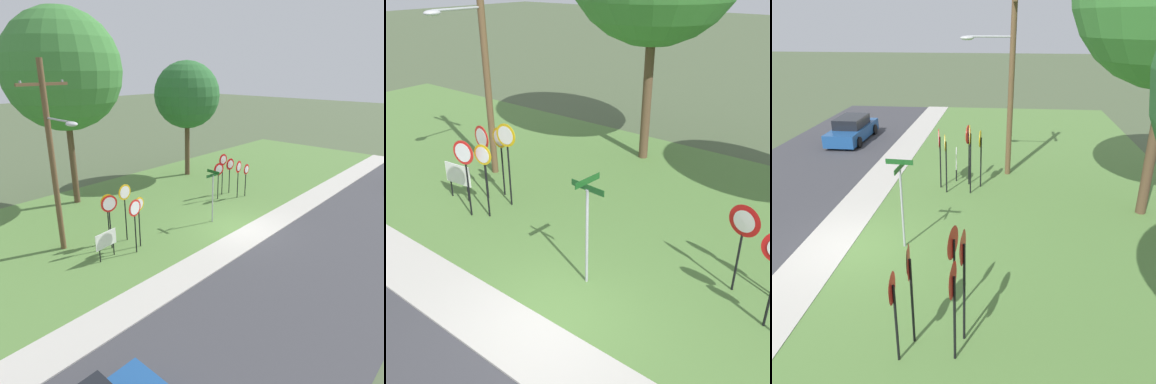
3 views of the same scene
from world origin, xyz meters
TOP-DOWN VIEW (x-y plane):
  - ground_plane at (0.00, 0.00)m, footprint 160.00×160.00m
  - road_asphalt at (0.00, -4.80)m, footprint 44.00×6.40m
  - sidewalk_strip at (0.00, -0.80)m, footprint 44.00×1.60m
  - grass_median at (0.00, 6.00)m, footprint 44.00×12.00m
  - stop_sign_near_left at (-4.62, 3.28)m, footprint 0.74×0.12m
  - stop_sign_near_right at (-5.34, 3.65)m, footprint 0.68×0.10m
  - stop_sign_far_left at (-4.60, 2.31)m, footprint 0.63×0.13m
  - stop_sign_far_center at (-5.10, 2.00)m, footprint 0.74×0.16m
  - stop_sign_far_right at (-5.60, 3.13)m, footprint 0.76×0.14m
  - yield_sign_near_left at (2.76, 3.55)m, footprint 0.77×0.18m
  - yield_sign_near_right at (4.34, 2.58)m, footprint 0.66×0.11m
  - yield_sign_far_left at (3.59, 3.87)m, footprint 0.74×0.11m
  - yield_sign_far_right at (3.77, 2.79)m, footprint 0.76×0.16m
  - yield_sign_center at (4.18, 3.73)m, footprint 0.75×0.12m
  - street_name_post at (-0.20, 1.64)m, footprint 0.96×0.82m
  - utility_pole at (-7.08, 4.64)m, footprint 2.10×2.28m
  - notice_board at (-6.29, 2.54)m, footprint 1.10×0.15m
  - oak_tree_left at (-3.44, 9.66)m, footprint 6.49×6.49m
  - oak_tree_right at (5.54, 8.75)m, footprint 4.75×4.75m

SIDE VIEW (x-z plane):
  - ground_plane at x=0.00m, z-range 0.00..0.00m
  - road_asphalt at x=0.00m, z-range 0.00..0.01m
  - grass_median at x=0.00m, z-range 0.00..0.04m
  - sidewalk_strip at x=0.00m, z-range 0.00..0.06m
  - notice_board at x=-6.29m, z-range 0.25..1.50m
  - yield_sign_near_right at x=4.34m, z-range 0.54..2.65m
  - street_name_post at x=-0.20m, z-range 0.32..3.15m
  - stop_sign_far_left at x=-4.60m, z-range 0.56..2.96m
  - yield_sign_center at x=4.18m, z-range 0.60..2.92m
  - yield_sign_near_left at x=2.76m, z-range 0.61..2.93m
  - stop_sign_near_right at x=-5.34m, z-range 0.58..3.00m
  - yield_sign_far_right at x=3.77m, z-range 0.63..3.03m
  - stop_sign_far_center at x=-5.10m, z-range 0.61..3.12m
  - stop_sign_far_right at x=-5.60m, z-range 0.63..3.19m
  - yield_sign_far_left at x=3.59m, z-range 0.71..3.40m
  - stop_sign_near_left at x=-4.62m, z-range 0.68..3.48m
  - utility_pole at x=-7.08m, z-range 0.38..8.54m
  - oak_tree_right at x=5.54m, z-range 1.80..10.13m
  - oak_tree_left at x=-3.44m, z-range 2.23..13.12m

